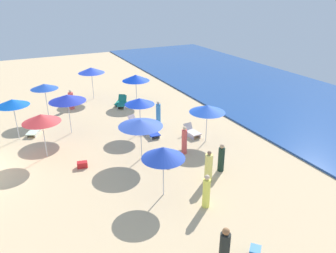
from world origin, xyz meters
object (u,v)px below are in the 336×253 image
Objects in this scene: umbrella_6 at (12,103)px; beachgoer_7 at (71,100)px; umbrella_4 at (163,153)px; lounge_chair_8_1 at (122,103)px; beachgoer_5 at (158,113)px; umbrella_8 at (136,78)px; beachgoer_3 at (184,141)px; beachgoer_6 at (206,192)px; umbrella_7 at (44,86)px; beachgoer_0 at (209,167)px; umbrella_3 at (91,70)px; umbrella_9 at (67,98)px; beachgoer_2 at (225,248)px; umbrella_5 at (140,101)px; umbrella_2 at (207,109)px; lounge_chair_5_0 at (137,123)px; lounge_chair_5_1 at (152,132)px; lounge_chair_8_0 at (120,102)px; cooler_box_1 at (255,253)px; beachgoer_1 at (221,158)px; lounge_chair_6_0 at (34,130)px; umbrella_0 at (141,123)px; umbrella_1 at (41,118)px; cooler_box_0 at (82,165)px; lounge_chair_2_0 at (192,132)px.

beachgoer_7 is (-4.12, 4.05, -1.71)m from umbrella_6.
umbrella_4 reaches higher than lounge_chair_8_1.
umbrella_8 is at bearing -110.39° from beachgoer_5.
beachgoer_6 is (4.72, -1.53, -0.04)m from beachgoer_3.
umbrella_8 is at bearing 93.21° from umbrella_7.
umbrella_6 is 1.58× the size of beachgoer_0.
umbrella_3 is 7.14m from umbrella_9.
umbrella_6 is 1.66× the size of beachgoer_6.
umbrella_5 is at bearing 0.82° from beachgoer_2.
umbrella_2 reaches higher than beachgoer_3.
umbrella_9 is at bearing 16.22° from umbrella_7.
umbrella_7 is at bearing -128.81° from beachgoer_6.
lounge_chair_5_0 is 0.59× the size of umbrella_9.
beachgoer_0 is (6.13, 0.32, 0.52)m from lounge_chair_5_1.
umbrella_5 is at bearing 124.10° from lounge_chair_5_1.
beachgoer_6 reaches higher than lounge_chair_8_1.
umbrella_9 is at bearing -106.59° from lounge_chair_8_0.
beachgoer_3 is at bearing 9.97° from umbrella_3.
umbrella_9 is at bearing -164.50° from umbrella_4.
lounge_chair_8_0 is 3.47× the size of cooler_box_1.
umbrella_6 reaches higher than beachgoer_1.
umbrella_7 is 17.71m from cooler_box_1.
beachgoer_7 is (-3.68, 3.11, 0.46)m from lounge_chair_6_0.
umbrella_0 is 8.13m from lounge_chair_6_0.
umbrella_1 is 9.23m from beachgoer_0.
cooler_box_1 is (4.91, -1.21, -0.54)m from beachgoer_0.
beachgoer_7 is at bearing -169.06° from umbrella_0.
umbrella_3 is at bearing 74.68° from lounge_chair_5_0.
beachgoer_1 is 0.99× the size of beachgoer_2.
lounge_chair_5_1 is 2.59× the size of cooler_box_0.
umbrella_6 is 2.40m from lounge_chair_6_0.
umbrella_2 reaches higher than lounge_chair_8_0.
umbrella_1 is 8.06m from beachgoer_5.
cooler_box_0 is at bearing -57.15° from umbrella_5.
beachgoer_7 reaches higher than lounge_chair_8_1.
lounge_chair_5_0 is 0.59× the size of umbrella_6.
beachgoer_6 is at bearing -64.34° from lounge_chair_8_1.
beachgoer_0 is 0.99× the size of beachgoer_3.
umbrella_2 is at bearing -76.27° from lounge_chair_2_0.
lounge_chair_2_0 is 0.92× the size of lounge_chair_5_1.
umbrella_2 reaches higher than umbrella_0.
umbrella_5 is at bearing -134.32° from umbrella_2.
beachgoer_3 is (0.52, 2.40, -1.34)m from umbrella_0.
umbrella_7 reaches higher than lounge_chair_8_1.
umbrella_7 reaches higher than umbrella_4.
lounge_chair_8_0 is (-7.72, -2.17, -0.04)m from lounge_chair_2_0.
umbrella_2 reaches higher than cooler_box_1.
umbrella_4 reaches higher than umbrella_0.
umbrella_5 is at bearing 159.27° from umbrella_0.
beachgoer_6 is 3.51× the size of cooler_box_1.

